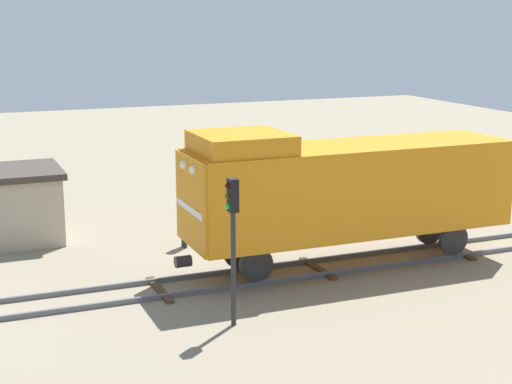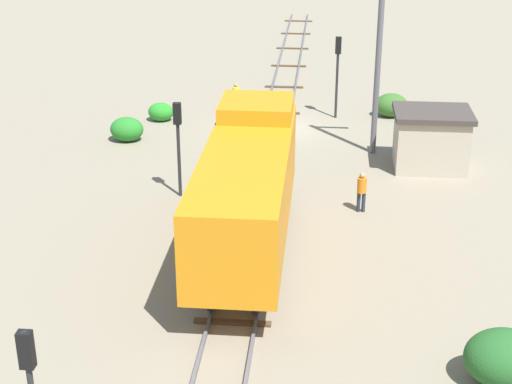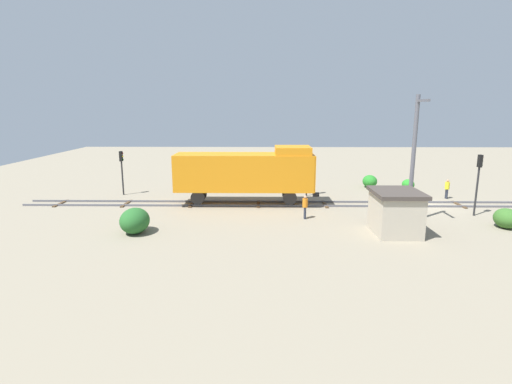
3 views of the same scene
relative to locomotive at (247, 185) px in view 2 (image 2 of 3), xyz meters
The scene contains 14 objects.
ground_plane 14.81m from the locomotive, 90.00° to the right, with size 97.99×97.99×0.00m, color gray.
railway_track 14.80m from the locomotive, 90.00° to the right, with size 2.40×65.33×0.16m.
locomotive is the anchor object (origin of this frame).
traffic_signal_near 17.13m from the locomotive, 100.77° to the right, with size 0.32×0.34×4.49m.
traffic_signal_mid 6.25m from the locomotive, 57.02° to the right, with size 0.32×0.34×4.10m.
traffic_signal_far 11.94m from the locomotive, 72.45° to the left, with size 0.32×0.34×3.98m.
worker_near_track 17.56m from the locomotive, 82.11° to the right, with size 0.38×0.38×1.70m.
worker_by_signal 6.26m from the locomotive, 134.42° to the right, with size 0.38×0.38×1.70m.
catenary_mast 12.56m from the locomotive, 114.01° to the right, with size 1.94×0.28×8.62m.
relay_hut 12.25m from the locomotive, 128.05° to the right, with size 3.50×2.90×2.74m.
bush_near 10.45m from the locomotive, 138.57° to the left, with size 2.22×1.82×1.61m, color #245C26.
bush_mid 14.20m from the locomotive, 58.39° to the right, with size 1.69×1.39×1.23m, color #267B26.
bush_far 18.51m from the locomotive, 109.90° to the right, with size 1.80×1.47×1.31m, color #356526.
bush_back 16.78m from the locomotive, 67.67° to the right, with size 1.38×1.13×1.01m, color #278926.
Camera 2 is at (-2.61, 39.57, 13.23)m, focal length 55.00 mm.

